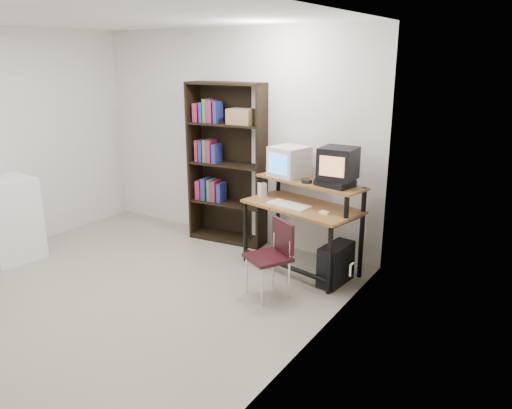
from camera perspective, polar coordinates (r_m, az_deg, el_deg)
The scene contains 18 objects.
floor at distance 5.23m, azimuth -15.43°, elevation -9.80°, with size 4.00×4.00×0.01m, color #A49C88.
ceiling at distance 4.72m, azimuth -18.00°, elevation 19.87°, with size 4.00×4.00×0.01m, color white.
back_wall at distance 6.28m, azimuth -2.80°, elevation 7.73°, with size 4.00×0.01×2.60m, color silver.
right_wall at distance 3.59m, azimuth 5.10°, elevation 0.84°, with size 0.01×4.00×2.60m, color silver.
computer_desk at distance 5.39m, azimuth 5.41°, elevation -0.44°, with size 1.36×0.88×0.98m.
crt_monitor at distance 5.56m, azimuth 3.81°, elevation 4.88°, with size 0.44×0.44×0.34m.
vcr at distance 5.21m, azimuth 9.01°, elevation 2.41°, with size 0.36×0.26×0.08m, color black.
crt_tv at distance 5.18m, azimuth 9.37°, elevation 4.66°, with size 0.36×0.36×0.33m.
cd_spindle at distance 5.30m, azimuth 5.80°, elevation 2.62°, with size 0.12×0.12×0.05m, color #26262B.
keyboard at distance 5.32m, azimuth 3.79°, elevation -0.14°, with size 0.47×0.21×0.04m, color silver.
mousepad at distance 5.09m, azimuth 7.81°, elevation -1.22°, with size 0.22×0.18×0.01m, color black.
mouse at distance 5.10m, azimuth 7.84°, elevation -0.97°, with size 0.10×0.06×0.03m, color white.
desk_speaker at distance 5.67m, azimuth 0.72°, elevation 1.66°, with size 0.08×0.07×0.17m, color silver.
pc_tower at distance 5.25m, azimuth 9.10°, elevation -6.73°, with size 0.20×0.45×0.42m, color black.
school_chair at distance 4.85m, azimuth 2.01°, elevation -5.34°, with size 0.51×0.51×0.75m.
bookshelf at distance 6.19m, azimuth -3.17°, elevation 4.83°, with size 1.02×0.43×1.98m.
mini_fridge at distance 6.37m, azimuth -26.43°, elevation -1.54°, with size 0.62×0.63×0.95m.
wall_outlet at distance 4.92m, azimuth 10.89°, elevation -7.29°, with size 0.02×0.08×0.12m, color beige.
Camera 1 is at (3.57, -3.08, 2.27)m, focal length 35.00 mm.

